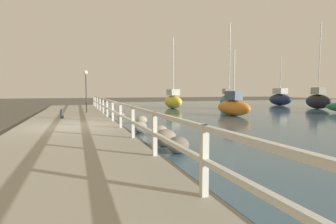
{
  "coord_description": "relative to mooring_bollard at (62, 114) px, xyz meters",
  "views": [
    {
      "loc": [
        0.35,
        -11.98,
        1.74
      ],
      "look_at": [
        3.83,
        -1.98,
        0.9
      ],
      "focal_mm": 28.0,
      "sensor_mm": 36.0,
      "label": 1
    }
  ],
  "objects": [
    {
      "name": "dock_lamp",
      "position": [
        1.43,
        3.77,
        2.05
      ],
      "size": [
        0.3,
        0.3,
        2.95
      ],
      "color": "#2D2D33",
      "rests_on": "dock_walkway"
    },
    {
      "name": "boulder_near_dock",
      "position": [
        3.45,
        -8.72,
        -0.28
      ],
      "size": [
        0.64,
        0.57,
        0.48
      ],
      "color": "#666056",
      "rests_on": "ground"
    },
    {
      "name": "boulder_mid_strip",
      "position": [
        3.4,
        -7.72,
        -0.25
      ],
      "size": [
        0.73,
        0.66,
        0.55
      ],
      "color": "slate",
      "rests_on": "ground"
    },
    {
      "name": "sailboat_black",
      "position": [
        23.47,
        4.22,
        0.36
      ],
      "size": [
        1.78,
        3.58,
        8.38
      ],
      "rotation": [
        0.0,
        0.0,
        -0.22
      ],
      "color": "black",
      "rests_on": "water_surface"
    },
    {
      "name": "ground_plane",
      "position": [
        0.45,
        -3.5,
        -0.52
      ],
      "size": [
        120.0,
        120.0,
        0.0
      ],
      "primitive_type": "plane",
      "color": "#4C473D"
    },
    {
      "name": "boulder_upstream",
      "position": [
        4.01,
        -2.01,
        -0.3
      ],
      "size": [
        0.6,
        0.54,
        0.45
      ],
      "color": "gray",
      "rests_on": "ground"
    },
    {
      "name": "sailboat_orange",
      "position": [
        11.33,
        0.55,
        0.16
      ],
      "size": [
        1.64,
        3.22,
        4.64
      ],
      "rotation": [
        0.0,
        0.0,
        0.19
      ],
      "color": "orange",
      "rests_on": "water_surface"
    },
    {
      "name": "boulder_water_edge",
      "position": [
        3.56,
        1.91,
        -0.36
      ],
      "size": [
        0.44,
        0.4,
        0.33
      ],
      "color": "slate",
      "rests_on": "ground"
    },
    {
      "name": "dock_walkway",
      "position": [
        0.45,
        -3.5,
        -0.4
      ],
      "size": [
        4.25,
        36.0,
        0.25
      ],
      "color": "gray",
      "rests_on": "ground"
    },
    {
      "name": "sailboat_navy",
      "position": [
        24.51,
        10.53,
        0.34
      ],
      "size": [
        1.77,
        3.93,
        5.95
      ],
      "rotation": [
        0.0,
        0.0,
        -0.1
      ],
      "color": "#192347",
      "rests_on": "water_surface"
    },
    {
      "name": "sailboat_teal",
      "position": [
        15.02,
        7.0,
        0.32
      ],
      "size": [
        2.35,
        3.63,
        8.4
      ],
      "rotation": [
        0.0,
        0.0,
        -0.26
      ],
      "color": "#1E707A",
      "rests_on": "water_surface"
    },
    {
      "name": "sailboat_yellow",
      "position": [
        10.06,
        9.53,
        0.29
      ],
      "size": [
        1.42,
        3.53,
        7.15
      ],
      "rotation": [
        0.0,
        0.0,
        0.05
      ],
      "color": "gold",
      "rests_on": "water_surface"
    },
    {
      "name": "mooring_bollard",
      "position": [
        0.0,
        0.0,
        0.0
      ],
      "size": [
        0.18,
        0.18,
        0.54
      ],
      "color": "#333338",
      "rests_on": "dock_walkway"
    },
    {
      "name": "boulder_far_strip",
      "position": [
        3.27,
        -4.72,
        -0.28
      ],
      "size": [
        0.64,
        0.57,
        0.48
      ],
      "color": "gray",
      "rests_on": "ground"
    },
    {
      "name": "railing",
      "position": [
        2.48,
        -3.5,
        0.42
      ],
      "size": [
        0.1,
        32.5,
        1.02
      ],
      "color": "beige",
      "rests_on": "dock_walkway"
    },
    {
      "name": "boulder_downstream",
      "position": [
        3.85,
        -5.81,
        -0.31
      ],
      "size": [
        0.55,
        0.5,
        0.42
      ],
      "color": "gray",
      "rests_on": "ground"
    }
  ]
}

